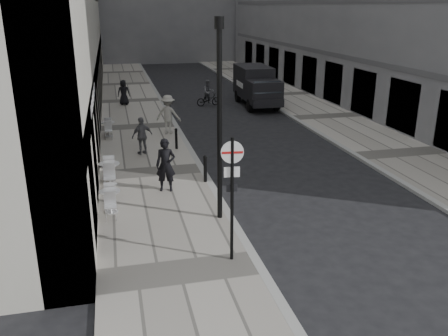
# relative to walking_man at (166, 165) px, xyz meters

# --- Properties ---
(ground) EXTENTS (120.00, 120.00, 0.00)m
(ground) POSITION_rel_walking_man_xyz_m (1.66, -8.20, -1.06)
(ground) COLOR black
(ground) RESTS_ON ground
(sidewalk) EXTENTS (4.00, 60.00, 0.12)m
(sidewalk) POSITION_rel_walking_man_xyz_m (-0.34, 9.80, -1.00)
(sidewalk) COLOR #A29D93
(sidewalk) RESTS_ON ground
(far_sidewalk) EXTENTS (4.00, 60.00, 0.12)m
(far_sidewalk) POSITION_rel_walking_man_xyz_m (10.66, 9.80, -1.00)
(far_sidewalk) COLOR #A29D93
(far_sidewalk) RESTS_ON ground
(walking_man) EXTENTS (0.77, 0.59, 1.88)m
(walking_man) POSITION_rel_walking_man_xyz_m (0.00, 0.00, 0.00)
(walking_man) COLOR black
(walking_man) RESTS_ON sidewalk
(sign_post) EXTENTS (0.56, 0.13, 3.26)m
(sign_post) POSITION_rel_walking_man_xyz_m (1.06, -5.20, 1.15)
(sign_post) COLOR black
(sign_post) RESTS_ON sidewalk
(lamppost) EXTENTS (0.27, 0.27, 5.94)m
(lamppost) POSITION_rel_walking_man_xyz_m (1.33, -2.63, 2.36)
(lamppost) COLOR black
(lamppost) RESTS_ON sidewalk
(bollard_near) EXTENTS (0.12, 0.12, 0.89)m
(bollard_near) POSITION_rel_walking_man_xyz_m (1.06, 5.07, -0.49)
(bollard_near) COLOR black
(bollard_near) RESTS_ON sidewalk
(bollard_far) EXTENTS (0.13, 0.13, 0.95)m
(bollard_far) POSITION_rel_walking_man_xyz_m (1.51, 0.56, -0.47)
(bollard_far) COLOR black
(bollard_far) RESTS_ON sidewalk
(panel_van) EXTENTS (2.16, 5.44, 2.53)m
(panel_van) POSITION_rel_walking_man_xyz_m (7.66, 14.32, 0.36)
(panel_van) COLOR black
(panel_van) RESTS_ON ground
(cyclist) EXTENTS (1.65, 0.77, 1.72)m
(cyclist) POSITION_rel_walking_man_xyz_m (4.57, 14.96, -0.39)
(cyclist) COLOR black
(cyclist) RESTS_ON ground
(pedestrian_a) EXTENTS (1.05, 0.75, 1.66)m
(pedestrian_a) POSITION_rel_walking_man_xyz_m (-0.49, 4.61, -0.11)
(pedestrian_a) COLOR #56555A
(pedestrian_a) RESTS_ON sidewalk
(pedestrian_b) EXTENTS (1.46, 1.18, 1.98)m
(pedestrian_b) POSITION_rel_walking_man_xyz_m (1.06, 7.89, 0.05)
(pedestrian_b) COLOR #9B988F
(pedestrian_b) RESTS_ON sidewalk
(pedestrian_c) EXTENTS (0.82, 0.55, 1.63)m
(pedestrian_c) POSITION_rel_walking_man_xyz_m (-0.88, 16.02, -0.12)
(pedestrian_c) COLOR black
(pedestrian_c) RESTS_ON sidewalk
(cafe_table_near) EXTENTS (0.67, 1.50, 0.86)m
(cafe_table_near) POSITION_rel_walking_man_xyz_m (-1.94, -1.48, -0.51)
(cafe_table_near) COLOR silver
(cafe_table_near) RESTS_ON sidewalk
(cafe_table_mid) EXTENTS (0.67, 1.51, 0.86)m
(cafe_table_mid) POSITION_rel_walking_man_xyz_m (-1.94, 7.99, -0.51)
(cafe_table_mid) COLOR #BBBBBD
(cafe_table_mid) RESTS_ON sidewalk
(cafe_table_far) EXTENTS (0.76, 1.72, 0.98)m
(cafe_table_far) POSITION_rel_walking_man_xyz_m (-1.94, 1.01, -0.45)
(cafe_table_far) COLOR silver
(cafe_table_far) RESTS_ON sidewalk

